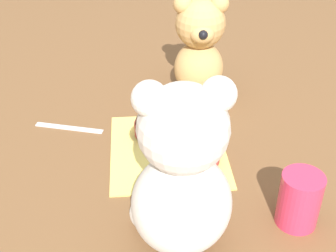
{
  "coord_description": "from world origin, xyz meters",
  "views": [
    {
      "loc": [
        0.06,
        0.7,
        0.53
      ],
      "look_at": [
        0.0,
        0.0,
        0.06
      ],
      "focal_mm": 50.0,
      "sensor_mm": 36.0,
      "label": 1
    }
  ],
  "objects": [
    {
      "name": "teddy_bear_cream",
      "position": [
        -0.0,
        0.22,
        0.13
      ],
      "size": [
        0.15,
        0.14,
        0.27
      ],
      "rotation": [
        0.0,
        0.0,
        0.05
      ],
      "color": "silver",
      "rests_on": "ground_plane"
    },
    {
      "name": "cupcake_near_tan_bear",
      "position": [
        0.04,
        -0.05,
        0.03
      ],
      "size": [
        0.05,
        0.05,
        0.07
      ],
      "color": "#993333",
      "rests_on": "knitted_placemat"
    },
    {
      "name": "teaspoon",
      "position": [
        0.19,
        -0.09,
        0.0
      ],
      "size": [
        0.14,
        0.05,
        0.01
      ],
      "primitive_type": "cube",
      "rotation": [
        0.0,
        0.0,
        6.0
      ],
      "color": "silver",
      "rests_on": "ground_plane"
    },
    {
      "name": "cupcake_near_cream_bear",
      "position": [
        -0.06,
        0.04,
        0.03
      ],
      "size": [
        0.06,
        0.06,
        0.07
      ],
      "color": "#993333",
      "rests_on": "knitted_placemat"
    },
    {
      "name": "teddy_bear_tan",
      "position": [
        -0.08,
        -0.21,
        0.11
      ],
      "size": [
        0.11,
        0.12,
        0.22
      ],
      "rotation": [
        0.0,
        0.0,
        3.09
      ],
      "color": "tan",
      "rests_on": "ground_plane"
    },
    {
      "name": "knitted_placemat",
      "position": [
        0.0,
        0.0,
        0.0
      ],
      "size": [
        0.21,
        0.24,
        0.01
      ],
      "primitive_type": "cube",
      "color": "#E0D166",
      "rests_on": "ground_plane"
    },
    {
      "name": "juice_glass",
      "position": [
        -0.18,
        0.2,
        0.04
      ],
      "size": [
        0.06,
        0.06,
        0.09
      ],
      "primitive_type": "cylinder",
      "color": "#DB3356",
      "rests_on": "ground_plane"
    },
    {
      "name": "ground_plane",
      "position": [
        0.0,
        0.0,
        0.0
      ],
      "size": [
        4.0,
        4.0,
        0.0
      ],
      "primitive_type": "plane",
      "color": "brown"
    }
  ]
}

